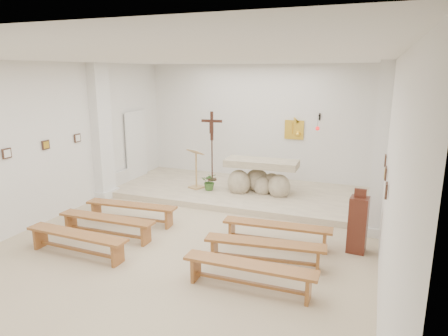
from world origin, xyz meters
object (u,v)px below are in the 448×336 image
at_px(crucifix_stand, 212,141).
at_px(bench_right_third, 249,270).
at_px(bench_right_front, 277,229).
at_px(bench_left_second, 107,222).
at_px(altar, 260,179).
at_px(lectern, 196,169).
at_px(bench_right_second, 265,247).
at_px(donation_pedestal, 358,224).
at_px(bench_left_third, 77,239).
at_px(bench_left_front, 131,209).

height_order(crucifix_stand, bench_right_third, crucifix_stand).
distance_m(bench_right_front, bench_left_second, 3.41).
bearing_deg(altar, bench_right_third, -77.96).
xyz_separation_m(lectern, bench_right_front, (2.90, -2.54, -0.37)).
relative_size(crucifix_stand, bench_right_third, 0.97).
distance_m(altar, bench_right_second, 3.81).
height_order(donation_pedestal, bench_left_third, donation_pedestal).
height_order(lectern, bench_right_front, lectern).
height_order(lectern, donation_pedestal, lectern).
distance_m(altar, lectern, 1.79).
xyz_separation_m(altar, bench_left_third, (-2.16, -4.50, -0.19)).
bearing_deg(bench_left_second, bench_right_third, -15.60).
distance_m(altar, bench_left_third, 5.00).
relative_size(bench_right_front, bench_right_second, 1.00).
distance_m(donation_pedestal, bench_left_third, 5.16).
distance_m(bench_left_second, bench_right_second, 3.29).
height_order(donation_pedestal, bench_right_third, donation_pedestal).
bearing_deg(bench_left_front, bench_right_second, -19.11).
relative_size(altar, bench_right_second, 0.91).
xyz_separation_m(altar, bench_left_second, (-2.16, -3.63, -0.19)).
relative_size(bench_left_front, bench_left_second, 1.01).
bearing_deg(bench_right_second, bench_right_third, -96.86).
distance_m(donation_pedestal, bench_left_front, 4.76).
xyz_separation_m(donation_pedestal, bench_right_front, (-1.45, -0.28, -0.21)).
bearing_deg(bench_left_second, bench_right_second, -0.80).
relative_size(altar, bench_left_front, 0.91).
height_order(donation_pedestal, bench_right_front, donation_pedestal).
xyz_separation_m(bench_right_front, bench_left_third, (-3.29, -1.74, 0.00)).
distance_m(lectern, bench_left_front, 2.60).
xyz_separation_m(altar, bench_right_front, (1.13, -2.76, -0.19)).
bearing_deg(bench_right_third, bench_left_second, 164.61).
xyz_separation_m(altar, bench_left_front, (-2.16, -2.76, -0.19)).
height_order(crucifix_stand, bench_right_second, crucifix_stand).
height_order(bench_right_front, bench_left_second, same).
xyz_separation_m(lectern, bench_right_third, (2.90, -4.28, -0.37)).
relative_size(lectern, bench_left_front, 0.53).
bearing_deg(bench_left_second, crucifix_stand, 82.84).
relative_size(bench_left_second, bench_right_third, 1.00).
xyz_separation_m(bench_left_front, bench_right_third, (3.29, -1.74, 0.00)).
bearing_deg(altar, bench_right_second, -74.77).
distance_m(altar, crucifix_stand, 1.98).
xyz_separation_m(lectern, bench_left_third, (-0.39, -4.28, -0.37)).
relative_size(bench_left_second, bench_left_third, 1.00).
xyz_separation_m(altar, bench_right_third, (1.13, -4.50, -0.19)).
xyz_separation_m(altar, crucifix_stand, (-1.68, 0.70, 0.79)).
bearing_deg(lectern, bench_right_second, -27.83).
xyz_separation_m(bench_right_front, bench_left_second, (-3.29, -0.87, 0.00)).
distance_m(bench_left_second, bench_left_third, 0.87).
height_order(donation_pedestal, bench_left_front, donation_pedestal).
bearing_deg(bench_right_front, bench_right_third, -93.56).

